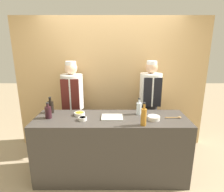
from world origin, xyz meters
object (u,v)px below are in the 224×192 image
bottle_wine (49,112)px  bottle_amber (144,117)px  sauce_bowl_white (84,119)px  sauce_bowl_red (155,118)px  chef_right (150,105)px  cutting_board (113,117)px  bottle_soy (52,107)px  wooden_spoon (176,118)px  sauce_bowl_orange (80,114)px  bottle_clear (140,108)px  chef_left (74,105)px

bottle_wine → bottle_amber: bearing=-10.8°
sauce_bowl_white → sauce_bowl_red: size_ratio=0.66×
sauce_bowl_white → sauce_bowl_red: sauce_bowl_red is taller
chef_right → cutting_board: bearing=-134.2°
bottle_soy → wooden_spoon: size_ratio=1.08×
sauce_bowl_orange → sauce_bowl_red: 1.05m
bottle_amber → wooden_spoon: 0.55m
cutting_board → sauce_bowl_orange: bearing=167.7°
sauce_bowl_red → bottle_clear: size_ratio=0.69×
cutting_board → chef_left: size_ratio=0.18×
chef_right → bottle_amber: bearing=-105.9°
cutting_board → bottle_wine: size_ratio=1.28×
sauce_bowl_white → bottle_wine: bottle_wine is taller
cutting_board → chef_left: chef_left is taller
sauce_bowl_red → bottle_wine: bearing=177.5°
sauce_bowl_red → wooden_spoon: sauce_bowl_red is taller
sauce_bowl_orange → bottle_soy: bearing=166.7°
sauce_bowl_orange → sauce_bowl_white: bearing=-69.0°
sauce_bowl_white → sauce_bowl_red: 0.97m
sauce_bowl_orange → bottle_amber: 0.94m
wooden_spoon → chef_right: 0.72m
sauce_bowl_white → bottle_clear: bearing=16.4°
bottle_soy → wooden_spoon: bearing=-6.9°
sauce_bowl_orange → sauce_bowl_red: bearing=-9.3°
sauce_bowl_orange → bottle_amber: size_ratio=0.50×
bottle_wine → wooden_spoon: size_ratio=1.00×
chef_left → sauce_bowl_white: bearing=-69.4°
sauce_bowl_orange → sauce_bowl_white: (0.07, -0.19, 0.00)m
sauce_bowl_red → wooden_spoon: size_ratio=0.74×
sauce_bowl_red → bottle_clear: bearing=129.2°
sauce_bowl_orange → chef_right: 1.27m
bottle_soy → sauce_bowl_orange: bearing=-13.3°
bottle_soy → chef_right: size_ratio=0.15×
sauce_bowl_orange → chef_right: bearing=26.9°
sauce_bowl_white → bottle_amber: bottle_amber is taller
sauce_bowl_white → sauce_bowl_orange: bearing=111.0°
sauce_bowl_white → bottle_amber: 0.82m
chef_left → chef_right: 1.35m
cutting_board → chef_left: bearing=135.4°
cutting_board → chef_left: (-0.69, 0.68, -0.04)m
bottle_amber → chef_right: (0.26, 0.93, -0.15)m
sauce_bowl_orange → wooden_spoon: 1.36m
cutting_board → chef_right: bearing=45.8°
sauce_bowl_red → cutting_board: size_ratio=0.58×
chef_right → sauce_bowl_white: bearing=-144.1°
bottle_amber → chef_left: 1.43m
sauce_bowl_orange → bottle_wine: 0.43m
bottle_clear → bottle_wine: 1.29m
sauce_bowl_orange → bottle_wine: bearing=-165.7°
bottle_soy → chef_right: 1.65m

